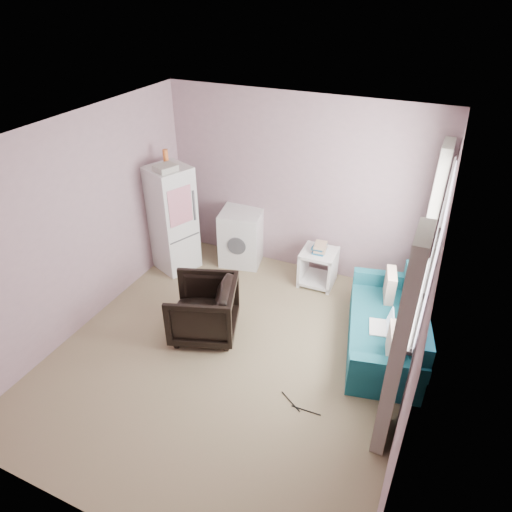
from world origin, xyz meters
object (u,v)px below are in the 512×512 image
Objects in this scene: armchair at (203,307)px; sofa at (389,330)px; side_table at (318,265)px; washing_machine at (242,235)px; fridge at (172,219)px.

armchair is 0.43× the size of sofa.
sofa reaches higher than side_table.
washing_machine is at bearing 143.80° from sofa.
armchair is 0.94× the size of washing_machine.
sofa is at bearing 12.74° from fridge.
fridge is at bearing -158.44° from washing_machine.
fridge reaches higher than side_table.
sofa is at bearing -35.23° from washing_machine.
fridge is at bearing -154.86° from armchair.
fridge reaches higher than armchair.
armchair reaches higher than side_table.
armchair is 1.82m from side_table.
fridge is 3.26m from sofa.
sofa is (2.36, -1.06, -0.15)m from washing_machine.
fridge is 0.97× the size of sofa.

